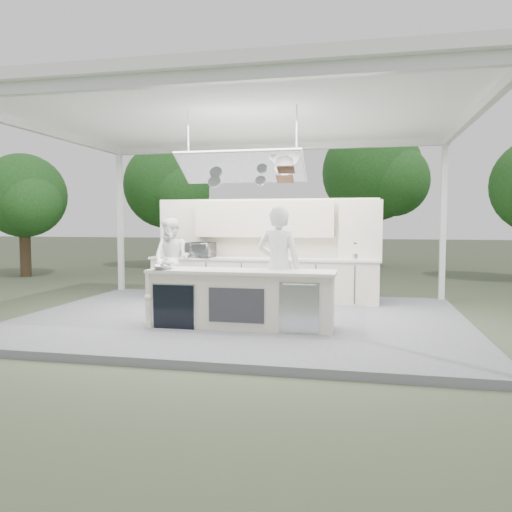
% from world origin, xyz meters
% --- Properties ---
extents(ground, '(90.00, 90.00, 0.00)m').
position_xyz_m(ground, '(0.00, 0.00, 0.00)').
color(ground, '#3C4731').
rests_on(ground, ground).
extents(stage_deck, '(8.00, 6.00, 0.12)m').
position_xyz_m(stage_deck, '(0.00, 0.00, 0.06)').
color(stage_deck, slate).
rests_on(stage_deck, ground).
extents(tent, '(8.20, 6.20, 3.86)m').
position_xyz_m(tent, '(0.00, -0.01, 3.71)').
color(tent, white).
rests_on(tent, ground).
extents(demo_island, '(3.10, 0.79, 0.95)m').
position_xyz_m(demo_island, '(0.18, -0.91, 0.60)').
color(demo_island, beige).
rests_on(demo_island, stage_deck).
extents(back_counter, '(5.08, 0.72, 0.95)m').
position_xyz_m(back_counter, '(0.00, 1.90, 0.60)').
color(back_counter, beige).
rests_on(back_counter, stage_deck).
extents(back_wall_unit, '(5.05, 0.48, 2.25)m').
position_xyz_m(back_wall_unit, '(0.44, 2.11, 1.57)').
color(back_wall_unit, beige).
rests_on(back_wall_unit, stage_deck).
extents(tree_cluster, '(19.55, 9.40, 5.85)m').
position_xyz_m(tree_cluster, '(-0.16, 9.77, 3.29)').
color(tree_cluster, '#493A24').
rests_on(tree_cluster, ground).
extents(head_chef, '(0.76, 0.53, 2.01)m').
position_xyz_m(head_chef, '(0.76, -0.56, 1.12)').
color(head_chef, silver).
rests_on(head_chef, stage_deck).
extents(sous_chef, '(1.02, 0.87, 1.82)m').
position_xyz_m(sous_chef, '(-1.98, 1.53, 1.03)').
color(sous_chef, white).
rests_on(sous_chef, stage_deck).
extents(toaster_oven, '(0.66, 0.51, 0.33)m').
position_xyz_m(toaster_oven, '(-1.38, 1.74, 1.23)').
color(toaster_oven, silver).
rests_on(toaster_oven, back_counter).
extents(bowl_large, '(0.38, 0.38, 0.08)m').
position_xyz_m(bowl_large, '(-1.10, -1.15, 1.11)').
color(bowl_large, '#B5B8BC').
rests_on(bowl_large, demo_island).
extents(bowl_small, '(0.28, 0.28, 0.08)m').
position_xyz_m(bowl_small, '(-1.10, -0.93, 1.11)').
color(bowl_small, silver).
rests_on(bowl_small, demo_island).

